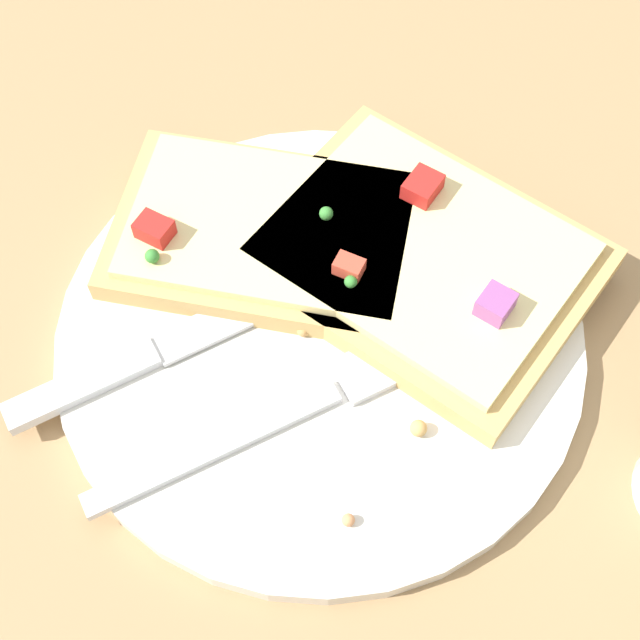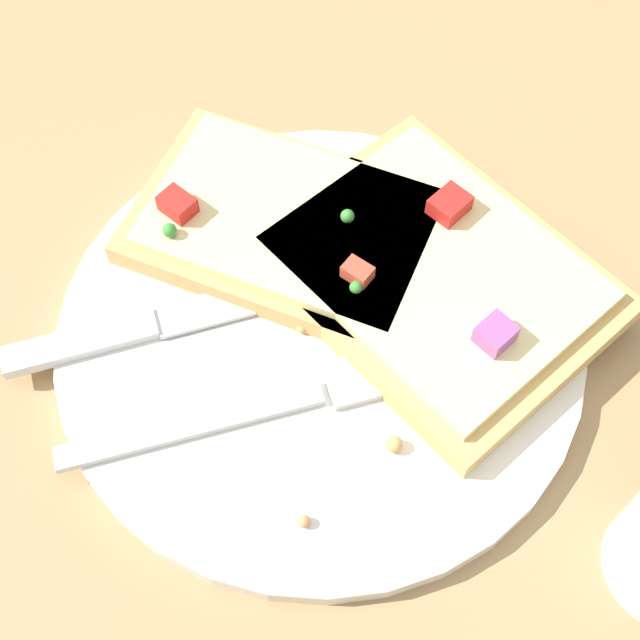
{
  "view_description": "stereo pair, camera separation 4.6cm",
  "coord_description": "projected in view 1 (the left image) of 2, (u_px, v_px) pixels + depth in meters",
  "views": [
    {
      "loc": [
        0.2,
        0.13,
        0.42
      ],
      "look_at": [
        0.0,
        0.0,
        0.02
      ],
      "focal_mm": 50.0,
      "sensor_mm": 36.0,
      "label": 1
    },
    {
      "loc": [
        0.17,
        0.16,
        0.42
      ],
      "look_at": [
        0.0,
        0.0,
        0.02
      ],
      "focal_mm": 50.0,
      "sensor_mm": 36.0,
      "label": 2
    }
  ],
  "objects": [
    {
      "name": "pizza_slice_main",
      "position": [
        422.0,
        257.0,
        0.48
      ],
      "size": [
        0.15,
        0.19,
        0.03
      ],
      "rotation": [
        0.0,
        0.0,
        1.49
      ],
      "color": "tan",
      "rests_on": "plate"
    },
    {
      "name": "knife",
      "position": [
        171.0,
        345.0,
        0.47
      ],
      "size": [
        0.2,
        0.12,
        0.01
      ],
      "rotation": [
        0.0,
        0.0,
        8.92
      ],
      "color": "silver",
      "rests_on": "plate"
    },
    {
      "name": "fork",
      "position": [
        311.0,
        402.0,
        0.45
      ],
      "size": [
        0.2,
        0.13,
        0.01
      ],
      "rotation": [
        0.0,
        0.0,
        8.89
      ],
      "color": "silver",
      "rests_on": "plate"
    },
    {
      "name": "pizza_slice_corner",
      "position": [
        268.0,
        232.0,
        0.49
      ],
      "size": [
        0.17,
        0.2,
        0.03
      ],
      "rotation": [
        0.0,
        0.0,
        1.94
      ],
      "color": "tan",
      "rests_on": "plate"
    },
    {
      "name": "plate",
      "position": [
        320.0,
        335.0,
        0.48
      ],
      "size": [
        0.28,
        0.28,
        0.01
      ],
      "color": "silver",
      "rests_on": "ground"
    },
    {
      "name": "ground_plane",
      "position": [
        320.0,
        341.0,
        0.48
      ],
      "size": [
        4.0,
        4.0,
        0.0
      ],
      "primitive_type": "plane",
      "color": "#9E7A51"
    },
    {
      "name": "crumb_scatter",
      "position": [
        362.0,
        294.0,
        0.48
      ],
      "size": [
        0.18,
        0.11,
        0.01
      ],
      "color": "tan",
      "rests_on": "plate"
    }
  ]
}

